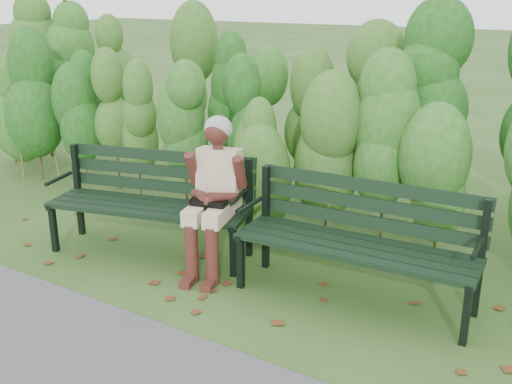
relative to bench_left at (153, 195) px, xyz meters
The scene contains 6 objects.
ground 1.23m from the bench_left, ahead, with size 80.00×80.00×0.00m, color #285018.
hedge_band 2.13m from the bench_left, 57.82° to the left, with size 11.04×1.67×2.42m.
leaf_litter 1.34m from the bench_left, ahead, with size 5.97×1.92×0.01m.
bench_left is the anchor object (origin of this frame).
bench_right 2.13m from the bench_left, ahead, with size 2.03×0.78×1.00m.
seated_woman 0.78m from the bench_left, ahead, with size 0.60×0.88×1.43m.
Camera 1 is at (2.76, -4.06, 2.50)m, focal length 42.00 mm.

